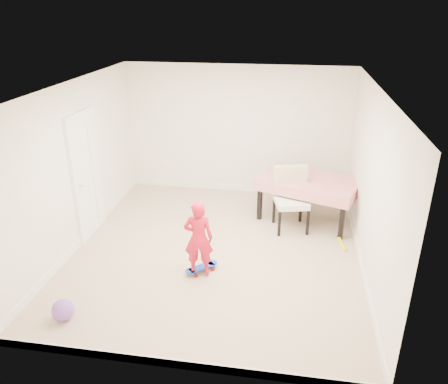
% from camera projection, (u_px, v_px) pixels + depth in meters
% --- Properties ---
extents(ground, '(5.00, 5.00, 0.00)m').
position_uv_depth(ground, '(216.00, 250.00, 7.03)').
color(ground, tan).
rests_on(ground, ground).
extents(ceiling, '(4.50, 5.00, 0.04)m').
position_uv_depth(ceiling, '(215.00, 89.00, 6.00)').
color(ceiling, silver).
rests_on(ceiling, wall_back).
extents(wall_back, '(4.50, 0.04, 2.60)m').
position_uv_depth(wall_back, '(237.00, 131.00, 8.75)').
color(wall_back, white).
rests_on(wall_back, ground).
extents(wall_front, '(4.50, 0.04, 2.60)m').
position_uv_depth(wall_front, '(170.00, 267.00, 4.27)').
color(wall_front, white).
rests_on(wall_front, ground).
extents(wall_left, '(0.04, 5.00, 2.60)m').
position_uv_depth(wall_left, '(75.00, 167.00, 6.83)').
color(wall_left, white).
rests_on(wall_left, ground).
extents(wall_right, '(0.04, 5.00, 2.60)m').
position_uv_depth(wall_right, '(370.00, 185.00, 6.19)').
color(wall_right, white).
rests_on(wall_right, ground).
extents(door, '(0.11, 0.94, 2.11)m').
position_uv_depth(door, '(87.00, 177.00, 7.22)').
color(door, white).
rests_on(door, ground).
extents(baseboard_back, '(4.50, 0.02, 0.12)m').
position_uv_depth(baseboard_back, '(236.00, 187.00, 9.26)').
color(baseboard_back, white).
rests_on(baseboard_back, ground).
extents(baseboard_front, '(4.50, 0.02, 0.12)m').
position_uv_depth(baseboard_front, '(176.00, 364.00, 4.76)').
color(baseboard_front, white).
rests_on(baseboard_front, ground).
extents(baseboard_left, '(0.02, 5.00, 0.12)m').
position_uv_depth(baseboard_left, '(85.00, 236.00, 7.33)').
color(baseboard_left, white).
rests_on(baseboard_left, ground).
extents(baseboard_right, '(0.02, 5.00, 0.12)m').
position_uv_depth(baseboard_right, '(360.00, 259.00, 6.68)').
color(baseboard_right, white).
rests_on(baseboard_right, ground).
extents(dining_table, '(1.96, 1.59, 0.80)m').
position_uv_depth(dining_table, '(308.00, 199.00, 7.90)').
color(dining_table, red).
rests_on(dining_table, ground).
extents(dining_chair, '(0.74, 0.80, 1.10)m').
position_uv_depth(dining_chair, '(291.00, 200.00, 7.50)').
color(dining_chair, silver).
rests_on(dining_chair, ground).
extents(skateboard, '(0.53, 0.52, 0.08)m').
position_uv_depth(skateboard, '(201.00, 269.00, 6.47)').
color(skateboard, blue).
rests_on(skateboard, ground).
extents(child, '(0.45, 0.33, 1.14)m').
position_uv_depth(child, '(199.00, 241.00, 6.19)').
color(child, red).
rests_on(child, ground).
extents(balloon, '(0.28, 0.28, 0.28)m').
position_uv_depth(balloon, '(63.00, 310.00, 5.46)').
color(balloon, purple).
rests_on(balloon, ground).
extents(foam_toy, '(0.14, 0.40, 0.06)m').
position_uv_depth(foam_toy, '(342.00, 245.00, 7.14)').
color(foam_toy, yellow).
rests_on(foam_toy, ground).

